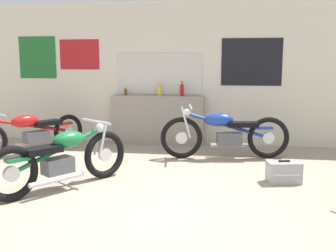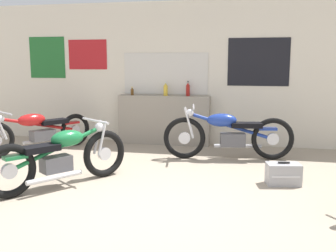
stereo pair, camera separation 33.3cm
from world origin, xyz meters
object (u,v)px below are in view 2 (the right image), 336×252
Objects in this scene: bottle_left_center at (166,90)px; motorcycle_blue at (229,134)px; hard_case_silver at (283,174)px; motorcycle_red at (39,130)px; bottle_leftmost at (132,92)px; motorcycle_green at (61,156)px; bottle_center at (188,89)px.

bottle_left_center is 0.13× the size of motorcycle_blue.
hard_case_silver is at bearing -46.95° from bottle_left_center.
motorcycle_red reaches higher than hard_case_silver.
bottle_leftmost is 0.10× the size of motorcycle_green.
motorcycle_red is (-1.44, -1.15, -0.64)m from bottle_leftmost.
bottle_center reaches higher than motorcycle_blue.
motorcycle_green is (-2.06, -1.96, -0.03)m from motorcycle_blue.
bottle_leftmost is 2.30m from motorcycle_blue.
bottle_left_center is 0.57× the size of hard_case_silver.
motorcycle_red is 4.38m from hard_case_silver.
motorcycle_red is at bearing -151.30° from bottle_left_center.
bottle_center is at bearing 1.67° from bottle_leftmost.
bottle_center reaches higher than hard_case_silver.
bottle_center reaches higher than bottle_leftmost.
bottle_center is 0.16× the size of motorcycle_red.
bottle_leftmost is 3.01m from motorcycle_green.
motorcycle_blue is at bearing -37.44° from bottle_left_center.
motorcycle_blue is 4.53× the size of hard_case_silver.
motorcycle_blue is 1.53m from hard_case_silver.
motorcycle_red is (-1.36, 1.79, -0.01)m from motorcycle_green.
hard_case_silver is at bearing -57.37° from motorcycle_blue.
hard_case_silver is (2.11, -2.26, -0.94)m from bottle_left_center.
motorcycle_red is (-3.42, -0.16, -0.04)m from motorcycle_blue.
bottle_leftmost is at bearing -178.33° from bottle_center.
motorcycle_green is (-1.20, -2.97, -0.69)m from bottle_center.
bottle_left_center is 2.51m from motorcycle_red.
bottle_leftmost is at bearing 38.61° from motorcycle_red.
bottle_left_center is 1.77m from motorcycle_blue.
bottle_left_center is at bearing 28.70° from motorcycle_red.
bottle_left_center is at bearing 133.05° from hard_case_silver.
motorcycle_blue reaches higher than motorcycle_red.
motorcycle_blue is at bearing -26.36° from bottle_leftmost.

